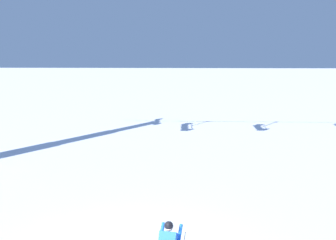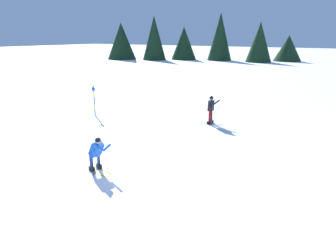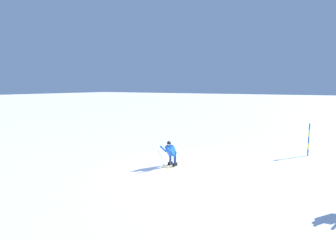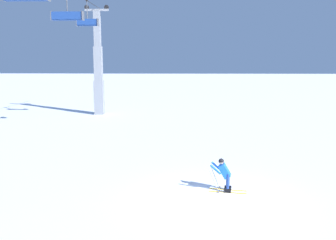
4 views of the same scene
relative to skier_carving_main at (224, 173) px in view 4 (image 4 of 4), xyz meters
name	(u,v)px [view 4 (image 4 of 4)]	position (x,y,z in m)	size (l,w,h in m)	color
ground_plane	(213,200)	(-0.98, 0.52, -0.78)	(260.00, 260.00, 0.00)	white
skier_carving_main	(224,173)	(0.00, 0.00, 0.00)	(0.82, 1.61, 1.50)	yellow
lift_tower_far	(98,71)	(21.54, 9.87, 3.52)	(0.90, 2.34, 10.53)	gray
chairlift_seat_fourth	(67,16)	(12.00, 9.87, 7.67)	(0.61, 2.28, 2.31)	black
chairlift_seat_farthest	(87,22)	(17.75, 9.87, 7.80)	(0.61, 1.87, 2.20)	black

